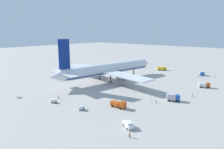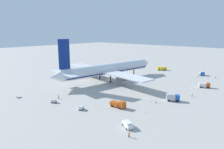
{
  "view_description": "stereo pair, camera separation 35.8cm",
  "coord_description": "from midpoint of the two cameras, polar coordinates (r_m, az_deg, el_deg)",
  "views": [
    {
      "loc": [
        -90.42,
        -79.86,
        29.13
      ],
      "look_at": [
        -1.53,
        -3.77,
        4.27
      ],
      "focal_mm": 32.95,
      "sensor_mm": 36.0,
      "label": 1
    },
    {
      "loc": [
        -90.19,
        -80.13,
        29.13
      ],
      "look_at": [
        -1.53,
        -3.77,
        4.27
      ],
      "focal_mm": 32.95,
      "sensor_mm": 36.0,
      "label": 2
    }
  ],
  "objects": [
    {
      "name": "ground_plane",
      "position": [
        124.11,
        -0.77,
        -1.58
      ],
      "size": [
        600.0,
        600.0,
        0.0
      ],
      "primitive_type": "plane",
      "color": "#ADA8A0"
    },
    {
      "name": "airliner",
      "position": [
        121.86,
        -1.28,
        1.47
      ],
      "size": [
        73.4,
        67.07,
        25.28
      ],
      "color": "silver",
      "rests_on": "ground"
    },
    {
      "name": "service_truck_0",
      "position": [
        80.48,
        1.9,
        -8.2
      ],
      "size": [
        2.82,
        6.32,
        2.78
      ],
      "color": "#BF4C14",
      "rests_on": "ground"
    },
    {
      "name": "service_truck_1",
      "position": [
        117.98,
        24.33,
        -2.68
      ],
      "size": [
        4.4,
        5.76,
        2.63
      ],
      "color": "#BF4C14",
      "rests_on": "ground"
    },
    {
      "name": "service_truck_2",
      "position": [
        159.74,
        13.75,
        1.65
      ],
      "size": [
        6.27,
        6.77,
        2.47
      ],
      "color": "yellow",
      "rests_on": "ground"
    },
    {
      "name": "service_truck_3",
      "position": [
        91.23,
        16.6,
        -6.06
      ],
      "size": [
        4.75,
        5.79,
        2.99
      ],
      "color": "#194CA5",
      "rests_on": "ground"
    },
    {
      "name": "service_truck_4",
      "position": [
        149.76,
        23.81,
        0.27
      ],
      "size": [
        5.15,
        4.19,
        2.52
      ],
      "color": "#194CA5",
      "rests_on": "ground"
    },
    {
      "name": "service_van",
      "position": [
        65.22,
        4.5,
        -13.57
      ],
      "size": [
        3.95,
        5.01,
        1.97
      ],
      "color": "white",
      "rests_on": "ground"
    },
    {
      "name": "baggage_cart_0",
      "position": [
        101.02,
        -24.33,
        -5.71
      ],
      "size": [
        1.55,
        2.85,
        0.4
      ],
      "color": "gray",
      "rests_on": "ground"
    },
    {
      "name": "baggage_cart_1",
      "position": [
        79.15,
        -8.37,
        -9.12
      ],
      "size": [
        3.0,
        2.4,
        1.45
      ],
      "color": "#26598C",
      "rests_on": "ground"
    },
    {
      "name": "baggage_cart_2",
      "position": [
        88.93,
        -15.73,
        -7.06
      ],
      "size": [
        2.46,
        2.69,
        1.44
      ],
      "color": "#595B60",
      "rests_on": "ground"
    },
    {
      "name": "ground_worker_0",
      "position": [
        144.88,
        26.84,
        -0.59
      ],
      "size": [
        0.56,
        0.56,
        1.62
      ],
      "color": "navy",
      "rests_on": "ground"
    },
    {
      "name": "ground_worker_1",
      "position": [
        99.97,
        21.43,
        -5.31
      ],
      "size": [
        0.47,
        0.47,
        1.62
      ],
      "color": "#3F3F47",
      "rests_on": "ground"
    },
    {
      "name": "ground_worker_2",
      "position": [
        86.82,
        12.2,
        -7.32
      ],
      "size": [
        0.56,
        0.56,
        1.62
      ],
      "color": "#3F3F47",
      "rests_on": "ground"
    },
    {
      "name": "ground_worker_3",
      "position": [
        143.49,
        22.9,
        -0.32
      ],
      "size": [
        0.4,
        0.4,
        1.75
      ],
      "color": "black",
      "rests_on": "ground"
    },
    {
      "name": "ground_worker_4",
      "position": [
        93.08,
        -14.49,
        -6.06
      ],
      "size": [
        0.55,
        0.55,
        1.76
      ],
      "color": "#3F3F47",
      "rests_on": "ground"
    },
    {
      "name": "ground_worker_5",
      "position": [
        59.94,
        4.93,
        -16.24
      ],
      "size": [
        0.51,
        0.51,
        1.62
      ],
      "color": "black",
      "rests_on": "ground"
    },
    {
      "name": "traffic_cone_0",
      "position": [
        88.08,
        10.7,
        -7.35
      ],
      "size": [
        0.36,
        0.36,
        0.55
      ],
      "primitive_type": "cone",
      "color": "orange",
      "rests_on": "ground"
    },
    {
      "name": "traffic_cone_1",
      "position": [
        142.06,
        19.32,
        -0.41
      ],
      "size": [
        0.36,
        0.36,
        0.55
      ],
      "primitive_type": "cone",
      "color": "orange",
      "rests_on": "ground"
    },
    {
      "name": "traffic_cone_2",
      "position": [
        77.32,
        9.64,
        -10.1
      ],
      "size": [
        0.36,
        0.36,
        0.55
      ],
      "primitive_type": "cone",
      "color": "orange",
      "rests_on": "ground"
    },
    {
      "name": "traffic_cone_3",
      "position": [
        115.11,
        19.47,
        -3.23
      ],
      "size": [
        0.36,
        0.36,
        0.55
      ],
      "primitive_type": "cone",
      "color": "orange",
      "rests_on": "ground"
    }
  ]
}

